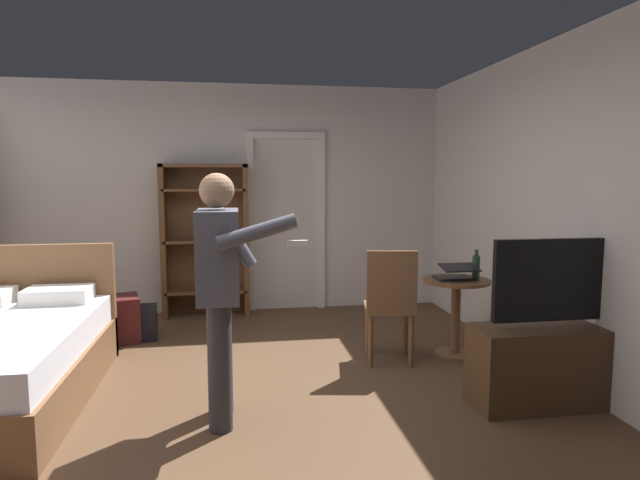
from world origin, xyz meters
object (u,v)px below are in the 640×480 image
object	(u,v)px
tv_flatscreen	(555,356)
bottle_on_table	(476,267)
person_blue_shirt	(220,280)
suitcase_dark	(113,320)
suitcase_small	(133,323)
bookshelf	(206,234)
side_table	(456,305)
wooden_chair	(390,301)
laptop	(456,274)

from	to	relation	value
tv_flatscreen	bottle_on_table	xyz separation A→B (m)	(-0.12, 1.01, 0.47)
person_blue_shirt	suitcase_dark	xyz separation A→B (m)	(-1.08, 1.92, -0.72)
person_blue_shirt	suitcase_small	distance (m)	2.32
bookshelf	suitcase_small	size ratio (longest dim) A/B	3.88
side_table	bottle_on_table	size ratio (longest dim) A/B	2.59
tv_flatscreen	wooden_chair	distance (m)	1.36
side_table	suitcase_dark	size ratio (longest dim) A/B	1.44
wooden_chair	person_blue_shirt	world-z (taller)	person_blue_shirt
bottle_on_table	bookshelf	bearing A→B (deg)	140.87
laptop	side_table	bearing A→B (deg)	55.39
suitcase_dark	suitcase_small	size ratio (longest dim) A/B	1.08
bookshelf	side_table	world-z (taller)	bookshelf
bottle_on_table	suitcase_small	bearing A→B (deg)	160.57
laptop	person_blue_shirt	size ratio (longest dim) A/B	0.20
bookshelf	side_table	xyz separation A→B (m)	(2.26, -1.87, -0.48)
bottle_on_table	wooden_chair	distance (m)	0.82
bottle_on_table	wooden_chair	size ratio (longest dim) A/B	0.27
laptop	bookshelf	bearing A→B (deg)	139.34
laptop	bottle_on_table	distance (m)	0.18
bookshelf	wooden_chair	bearing A→B (deg)	-50.39
bottle_on_table	suitcase_small	world-z (taller)	bottle_on_table
side_table	suitcase_dark	bearing A→B (deg)	163.28
bookshelf	laptop	bearing A→B (deg)	-40.66
side_table	person_blue_shirt	size ratio (longest dim) A/B	0.43
wooden_chair	suitcase_dark	distance (m)	2.70
bookshelf	tv_flatscreen	world-z (taller)	bookshelf
suitcase_small	wooden_chair	bearing A→B (deg)	-31.85
tv_flatscreen	suitcase_small	world-z (taller)	tv_flatscreen
side_table	laptop	world-z (taller)	laptop
tv_flatscreen	person_blue_shirt	size ratio (longest dim) A/B	0.73
laptop	bottle_on_table	xyz separation A→B (m)	(0.17, -0.04, 0.06)
bookshelf	suitcase_dark	world-z (taller)	bookshelf
bookshelf	person_blue_shirt	world-z (taller)	bookshelf
side_table	laptop	xyz separation A→B (m)	(-0.03, -0.04, 0.29)
bookshelf	tv_flatscreen	distance (m)	3.93
bookshelf	side_table	bearing A→B (deg)	-39.64
suitcase_dark	suitcase_small	world-z (taller)	suitcase_dark
tv_flatscreen	suitcase_small	bearing A→B (deg)	146.78
tv_flatscreen	laptop	bearing A→B (deg)	105.67
bookshelf	wooden_chair	distance (m)	2.58
wooden_chair	person_blue_shirt	size ratio (longest dim) A/B	0.61
laptop	suitcase_dark	bearing A→B (deg)	162.39
bookshelf	laptop	distance (m)	2.94
laptop	wooden_chair	distance (m)	0.64
suitcase_dark	suitcase_small	xyz separation A→B (m)	(0.18, 0.07, -0.06)
bookshelf	side_table	size ratio (longest dim) A/B	2.49
bookshelf	bottle_on_table	size ratio (longest dim) A/B	6.46
bookshelf	wooden_chair	xyz separation A→B (m)	(1.62, -1.96, -0.41)
laptop	suitcase_small	size ratio (longest dim) A/B	0.73
bottle_on_table	suitcase_small	size ratio (longest dim) A/B	0.60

